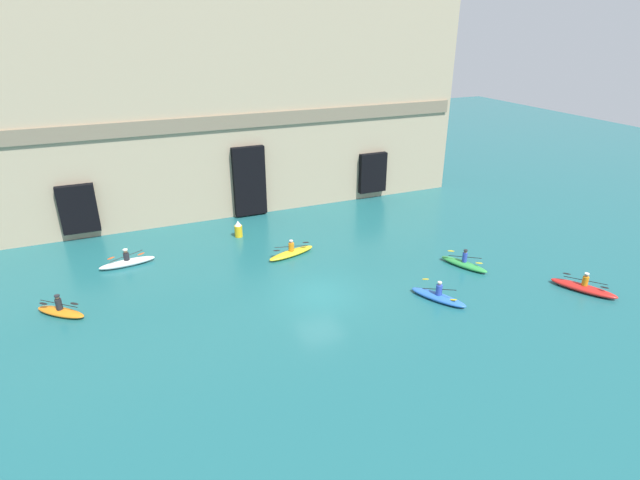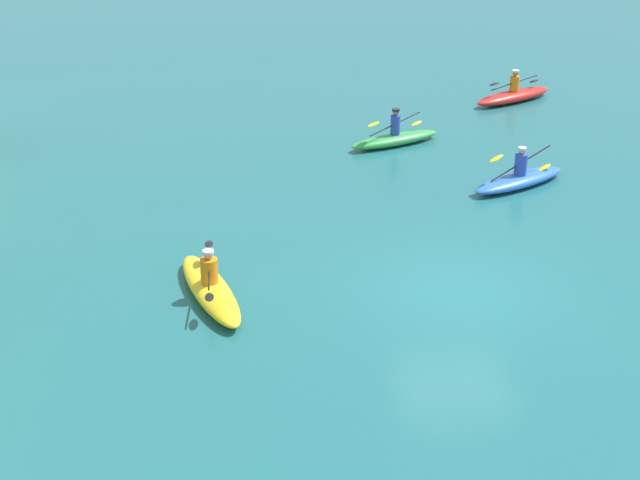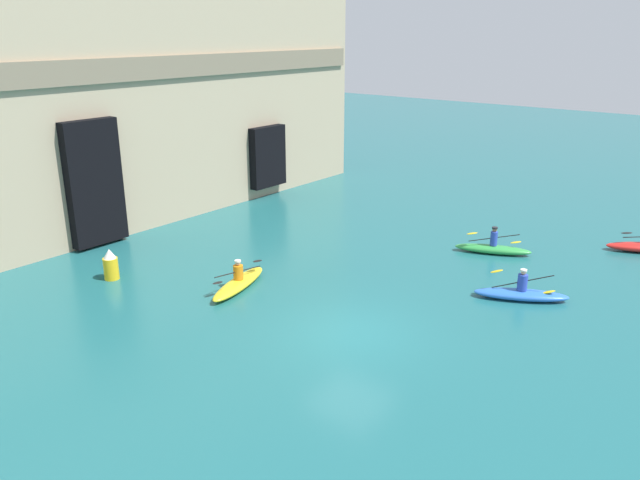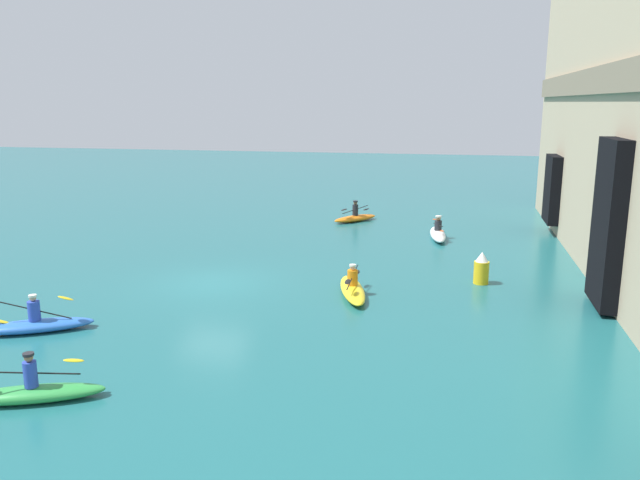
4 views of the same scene
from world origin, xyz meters
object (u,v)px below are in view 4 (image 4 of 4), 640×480
(marker_buoy, at_px, (481,269))
(kayak_green, at_px, (32,392))
(kayak_blue, at_px, (35,324))
(kayak_white, at_px, (438,233))
(kayak_yellow, at_px, (352,289))
(kayak_orange, at_px, (355,217))

(marker_buoy, bearing_deg, kayak_green, -40.84)
(kayak_blue, relative_size, kayak_white, 0.95)
(kayak_green, distance_m, marker_buoy, 15.24)
(marker_buoy, bearing_deg, kayak_white, -166.58)
(kayak_green, height_order, marker_buoy, marker_buoy)
(kayak_blue, xyz_separation_m, kayak_yellow, (-5.40, 8.32, 0.00))
(kayak_yellow, distance_m, kayak_white, 10.12)
(kayak_orange, xyz_separation_m, kayak_yellow, (13.30, 2.04, -0.01))
(kayak_orange, height_order, marker_buoy, marker_buoy)
(kayak_yellow, xyz_separation_m, marker_buoy, (-2.34, 4.34, 0.33))
(kayak_white, bearing_deg, kayak_blue, 138.04)
(kayak_blue, distance_m, kayak_white, 18.69)
(kayak_blue, height_order, marker_buoy, marker_buoy)
(kayak_yellow, height_order, kayak_green, kayak_green)
(kayak_orange, bearing_deg, kayak_white, -86.37)
(kayak_blue, bearing_deg, kayak_orange, 42.95)
(kayak_orange, height_order, kayak_white, kayak_orange)
(kayak_white, bearing_deg, kayak_green, 150.33)
(kayak_orange, relative_size, marker_buoy, 2.22)
(kayak_white, bearing_deg, kayak_orange, 46.34)
(kayak_white, height_order, kayak_green, kayak_green)
(kayak_yellow, bearing_deg, marker_buoy, 101.97)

